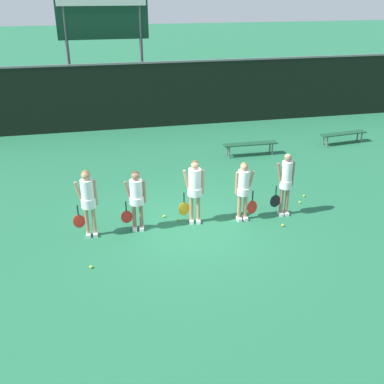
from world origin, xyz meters
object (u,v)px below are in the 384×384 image
at_px(tennis_ball_3, 91,267).
at_px(tennis_ball_4, 304,196).
at_px(tennis_ball_6, 178,219).
at_px(player_2, 195,187).
at_px(bench_courtside, 250,145).
at_px(tennis_ball_1, 300,202).
at_px(scoreboard, 103,27).
at_px(player_1, 136,196).
at_px(tennis_ball_2, 77,223).
at_px(player_0, 88,198).
at_px(player_3, 243,187).
at_px(bench_far, 343,134).
at_px(tennis_ball_5, 283,225).
at_px(player_4, 286,180).
at_px(tennis_ball_0, 164,216).

relative_size(tennis_ball_3, tennis_ball_4, 1.11).
bearing_deg(tennis_ball_6, player_2, -23.48).
xyz_separation_m(bench_courtside, tennis_ball_1, (0.07, -4.27, -0.38)).
relative_size(scoreboard, tennis_ball_6, 81.89).
relative_size(player_1, tennis_ball_2, 23.31).
xyz_separation_m(player_0, player_3, (4.05, -0.01, -0.09)).
bearing_deg(bench_far, tennis_ball_1, -137.06).
bearing_deg(player_1, tennis_ball_5, -1.71).
distance_m(player_4, tennis_ball_0, 3.48).
distance_m(player_3, tennis_ball_1, 2.28).
relative_size(tennis_ball_0, tennis_ball_5, 1.01).
xyz_separation_m(scoreboard, tennis_ball_3, (-1.15, -12.68, -4.16)).
distance_m(player_4, tennis_ball_6, 3.11).
bearing_deg(tennis_ball_2, tennis_ball_4, 2.22).
distance_m(bench_courtside, player_1, 6.76).
height_order(bench_far, player_0, player_0).
bearing_deg(bench_far, player_0, -158.71).
height_order(tennis_ball_3, tennis_ball_6, tennis_ball_3).
relative_size(player_3, tennis_ball_0, 23.69).
height_order(bench_courtside, player_3, player_3).
bearing_deg(tennis_ball_4, bench_courtside, 95.76).
bearing_deg(tennis_ball_1, player_0, -174.62).
bearing_deg(tennis_ball_4, player_3, -157.02).
relative_size(tennis_ball_2, tennis_ball_3, 0.99).
height_order(player_0, player_3, player_0).
height_order(player_1, tennis_ball_4, player_1).
relative_size(player_4, tennis_ball_0, 25.53).
bearing_deg(player_1, tennis_ball_3, -119.49).
height_order(bench_far, tennis_ball_4, bench_far).
distance_m(player_4, tennis_ball_2, 5.78).
relative_size(player_2, tennis_ball_2, 25.20).
distance_m(scoreboard, tennis_ball_6, 11.70).
xyz_separation_m(tennis_ball_1, tennis_ball_5, (-1.05, -1.20, 0.00)).
height_order(tennis_ball_0, tennis_ball_4, tennis_ball_0).
height_order(scoreboard, player_3, scoreboard).
bearing_deg(tennis_ball_0, player_0, -163.83).
bearing_deg(player_0, tennis_ball_5, -7.40).
distance_m(player_1, tennis_ball_5, 3.96).
bearing_deg(player_1, player_2, 10.75).
xyz_separation_m(bench_far, player_2, (-7.38, -5.23, 0.68)).
relative_size(bench_courtside, player_1, 1.26).
xyz_separation_m(player_1, tennis_ball_5, (3.78, -0.70, -0.94)).
height_order(player_0, player_2, player_0).
bearing_deg(player_3, tennis_ball_1, 15.83).
distance_m(bench_far, tennis_ball_1, 6.30).
height_order(player_0, tennis_ball_4, player_0).
bearing_deg(bench_courtside, player_1, -134.73).
relative_size(player_0, tennis_ball_2, 25.49).
distance_m(tennis_ball_3, tennis_ball_6, 2.99).
distance_m(player_1, player_4, 4.06).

